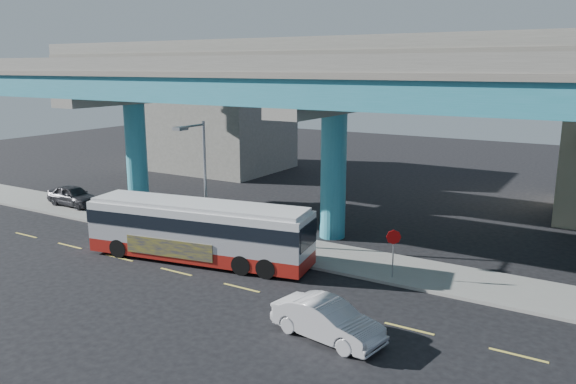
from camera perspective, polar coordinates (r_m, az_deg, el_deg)
The scene contains 10 objects.
ground at distance 26.52m, azimuth -4.35°, elevation -9.47°, with size 120.00×120.00×0.00m, color black.
sidewalk at distance 30.85m, azimuth 1.59°, elevation -6.07°, with size 70.00×4.00×0.15m, color gray.
lane_markings at distance 26.30m, azimuth -4.74°, elevation -9.67°, with size 58.00×0.12×0.01m.
viaduct at distance 32.42m, azimuth 4.89°, elevation 11.13°, with size 52.00×12.40×11.70m.
building_concrete at distance 56.05m, azimuth -6.96°, elevation 6.95°, with size 12.00×10.00×9.00m, color gray.
transit_bus at distance 29.61m, azimuth -9.07°, elevation -3.72°, with size 12.39×4.69×3.12m.
sedan at distance 21.49m, azimuth 4.03°, elevation -12.85°, with size 4.64×2.30×1.46m, color #A8A7AC.
parked_car at distance 43.22m, azimuth -20.98°, elevation -0.35°, with size 4.32×1.82×1.46m, color #2C2C31.
street_lamp at distance 31.15m, azimuth -9.09°, elevation 2.72°, with size 0.50×2.29×6.90m.
stop_sign at distance 26.94m, azimuth 10.66°, elevation -5.17°, with size 0.63×0.38×2.35m.
Camera 1 is at (14.34, -19.96, 9.97)m, focal length 35.00 mm.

